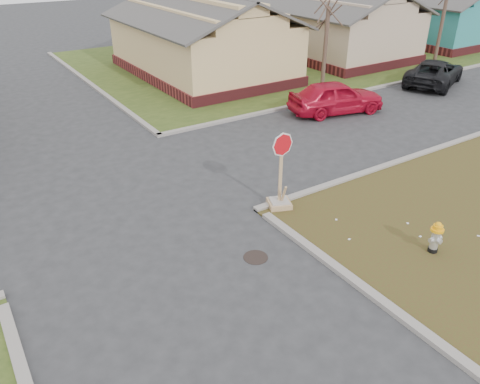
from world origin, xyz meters
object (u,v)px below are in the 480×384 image
fire_hydrant (436,236)px  stop_sign (280,191)px  red_sedan (336,97)px  dark_pickup (435,72)px

fire_hydrant → stop_sign: size_ratio=0.37×
stop_sign → red_sedan: bearing=58.2°
red_sedan → stop_sign: bearing=140.1°
dark_pickup → stop_sign: bearing=88.7°
stop_sign → red_sedan: 9.45m
fire_hydrant → red_sedan: bearing=66.8°
stop_sign → dark_pickup: size_ratio=0.48×
red_sedan → dark_pickup: red_sedan is taller
stop_sign → red_sedan: size_ratio=0.54×
red_sedan → dark_pickup: size_ratio=0.89×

